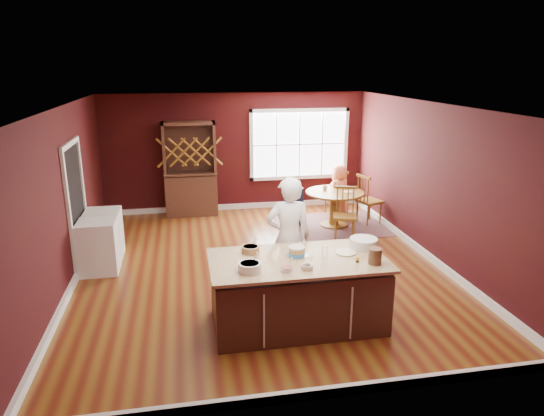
{
  "coord_description": "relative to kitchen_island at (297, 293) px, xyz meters",
  "views": [
    {
      "loc": [
        -1.19,
        -7.54,
        3.32
      ],
      "look_at": [
        0.19,
        -0.08,
        1.05
      ],
      "focal_mm": 32.0,
      "sensor_mm": 36.0,
      "label": 1
    }
  ],
  "objects": [
    {
      "name": "room_shell",
      "position": [
        -0.18,
        1.95,
        0.91
      ],
      "size": [
        7.0,
        7.0,
        7.0
      ],
      "color": "brown",
      "rests_on": "ground"
    },
    {
      "name": "window",
      "position": [
        1.32,
        5.42,
        1.06
      ],
      "size": [
        2.36,
        0.1,
        1.66
      ],
      "primitive_type": null,
      "color": "white",
      "rests_on": "room_shell"
    },
    {
      "name": "doorway",
      "position": [
        -3.15,
        2.55,
        0.59
      ],
      "size": [
        0.08,
        1.26,
        2.13
      ],
      "primitive_type": null,
      "color": "white",
      "rests_on": "room_shell"
    },
    {
      "name": "kitchen_island",
      "position": [
        0.0,
        0.0,
        0.0
      ],
      "size": [
        2.27,
        1.19,
        0.92
      ],
      "color": "#47291C",
      "rests_on": "ground"
    },
    {
      "name": "dining_table",
      "position": [
        1.71,
        3.8,
        0.1
      ],
      "size": [
        1.22,
        1.22,
        0.75
      ],
      "color": "brown",
      "rests_on": "ground"
    },
    {
      "name": "baker",
      "position": [
        0.05,
        0.81,
        0.47
      ],
      "size": [
        0.67,
        0.45,
        1.81
      ],
      "primitive_type": "imported",
      "rotation": [
        0.0,
        0.0,
        3.13
      ],
      "color": "white",
      "rests_on": "ground"
    },
    {
      "name": "layer_cake",
      "position": [
        0.01,
        0.11,
        0.54
      ],
      "size": [
        0.3,
        0.3,
        0.12
      ],
      "primitive_type": null,
      "color": "silver",
      "rests_on": "kitchen_island"
    },
    {
      "name": "bowl_blue",
      "position": [
        -0.66,
        -0.27,
        0.54
      ],
      "size": [
        0.28,
        0.28,
        0.11
      ],
      "primitive_type": "cylinder",
      "color": "white",
      "rests_on": "kitchen_island"
    },
    {
      "name": "bowl_yellow",
      "position": [
        -0.57,
        0.33,
        0.53
      ],
      "size": [
        0.24,
        0.24,
        0.09
      ],
      "primitive_type": "cylinder",
      "color": "#AA7C44",
      "rests_on": "kitchen_island"
    },
    {
      "name": "bowl_pink",
      "position": [
        -0.22,
        -0.35,
        0.51
      ],
      "size": [
        0.15,
        0.15,
        0.05
      ],
      "primitive_type": "cylinder",
      "color": "white",
      "rests_on": "kitchen_island"
    },
    {
      "name": "bowl_olive",
      "position": [
        0.03,
        -0.33,
        0.51
      ],
      "size": [
        0.15,
        0.15,
        0.06
      ],
      "primitive_type": "cylinder",
      "color": "beige",
      "rests_on": "kitchen_island"
    },
    {
      "name": "drinking_glass",
      "position": [
        0.34,
        -0.03,
        0.56
      ],
      "size": [
        0.08,
        0.08,
        0.15
      ],
      "primitive_type": "cylinder",
      "color": "white",
      "rests_on": "kitchen_island"
    },
    {
      "name": "dinner_plate",
      "position": [
        0.67,
        0.08,
        0.49
      ],
      "size": [
        0.27,
        0.27,
        0.02
      ],
      "primitive_type": "cylinder",
      "color": "beige",
      "rests_on": "kitchen_island"
    },
    {
      "name": "white_tub",
      "position": [
        0.97,
        0.24,
        0.55
      ],
      "size": [
        0.38,
        0.38,
        0.13
      ],
      "primitive_type": "cylinder",
      "color": "white",
      "rests_on": "kitchen_island"
    },
    {
      "name": "stoneware_crock",
      "position": [
        0.91,
        -0.32,
        0.58
      ],
      "size": [
        0.17,
        0.17,
        0.2
      ],
      "primitive_type": "cylinder",
      "color": "#4A3120",
      "rests_on": "kitchen_island"
    },
    {
      "name": "toy_figurine",
      "position": [
        0.71,
        -0.24,
        0.52
      ],
      "size": [
        0.04,
        0.04,
        0.07
      ],
      "primitive_type": null,
      "color": "yellow",
      "rests_on": "kitchen_island"
    },
    {
      "name": "rug",
      "position": [
        1.71,
        3.8,
        -0.43
      ],
      "size": [
        2.45,
        1.92,
        0.01
      ],
      "primitive_type": "cube",
      "rotation": [
        0.0,
        0.0,
        0.03
      ],
      "color": "brown",
      "rests_on": "ground"
    },
    {
      "name": "chair_east",
      "position": [
        2.5,
        3.84,
        0.11
      ],
      "size": [
        0.56,
        0.57,
        1.09
      ],
      "primitive_type": null,
      "rotation": [
        0.0,
        0.0,
        1.9
      ],
      "color": "brown",
      "rests_on": "ground"
    },
    {
      "name": "chair_south",
      "position": [
        1.64,
        2.94,
        0.09
      ],
      "size": [
        0.55,
        0.53,
        1.05
      ],
      "primitive_type": null,
      "rotation": [
        0.0,
        0.0,
        -0.31
      ],
      "color": "brown",
      "rests_on": "ground"
    },
    {
      "name": "chair_north",
      "position": [
        2.0,
        4.65,
        0.07
      ],
      "size": [
        0.5,
        0.49,
        1.01
      ],
      "primitive_type": null,
      "rotation": [
        0.0,
        0.0,
        3.36
      ],
      "color": "brown",
      "rests_on": "ground"
    },
    {
      "name": "seated_woman",
      "position": [
        1.96,
        4.29,
        0.17
      ],
      "size": [
        0.71,
        0.64,
        1.21
      ],
      "primitive_type": "imported",
      "rotation": [
        0.0,
        0.0,
        3.7
      ],
      "color": "#E0724F",
      "rests_on": "ground"
    },
    {
      "name": "high_chair",
      "position": [
        0.88,
        4.08,
        -0.01
      ],
      "size": [
        0.37,
        0.37,
        0.86
      ],
      "primitive_type": null,
      "rotation": [
        0.0,
        0.0,
        0.07
      ],
      "color": "black",
      "rests_on": "ground"
    },
    {
      "name": "toddler",
      "position": [
        0.96,
        4.15,
        0.37
      ],
      "size": [
        0.18,
        0.14,
        0.26
      ],
      "primitive_type": null,
      "color": "#8CA5BF",
      "rests_on": "high_chair"
    },
    {
      "name": "table_plate",
      "position": [
        1.95,
        3.71,
        0.32
      ],
      "size": [
        0.2,
        0.2,
        0.02
      ],
      "primitive_type": "cylinder",
      "color": "beige",
      "rests_on": "dining_table"
    },
    {
      "name": "table_cup",
      "position": [
        1.54,
        3.99,
        0.36
      ],
      "size": [
        0.15,
        0.15,
        0.09
      ],
      "primitive_type": "imported",
      "rotation": [
        0.0,
        0.0,
        -0.33
      ],
      "color": "beige",
      "rests_on": "dining_table"
    },
    {
      "name": "hutch",
      "position": [
        -1.24,
        5.17,
        0.62
      ],
      "size": [
        1.15,
        0.48,
        2.11
      ],
      "primitive_type": "cube",
      "color": "black",
      "rests_on": "ground"
    },
    {
      "name": "washer",
      "position": [
        -2.82,
        2.23,
        -0.0
      ],
      "size": [
        0.6,
        0.58,
        0.87
      ],
      "primitive_type": "cube",
      "color": "white",
      "rests_on": "ground"
    },
    {
      "name": "dryer",
      "position": [
        -2.82,
        2.87,
        -0.01
      ],
      "size": [
        0.6,
        0.58,
        0.86
      ],
      "primitive_type": "cube",
      "color": "white",
      "rests_on": "ground"
    }
  ]
}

